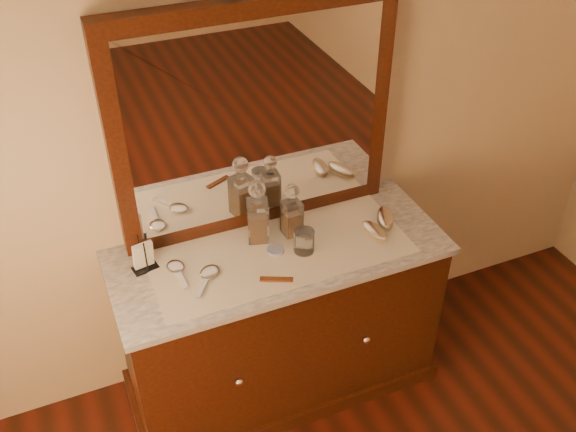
# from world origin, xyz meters

# --- Properties ---
(dresser_cabinet) EXTENTS (1.40, 0.55, 0.82)m
(dresser_cabinet) POSITION_xyz_m (0.00, 1.96, 0.41)
(dresser_cabinet) COLOR black
(dresser_cabinet) RESTS_ON floor
(dresser_plinth) EXTENTS (1.46, 0.59, 0.08)m
(dresser_plinth) POSITION_xyz_m (0.00, 1.96, 0.04)
(dresser_plinth) COLOR black
(dresser_plinth) RESTS_ON floor
(knob_left) EXTENTS (0.04, 0.04, 0.04)m
(knob_left) POSITION_xyz_m (-0.30, 1.67, 0.45)
(knob_left) COLOR silver
(knob_left) RESTS_ON dresser_cabinet
(knob_right) EXTENTS (0.04, 0.04, 0.04)m
(knob_right) POSITION_xyz_m (0.30, 1.67, 0.45)
(knob_right) COLOR silver
(knob_right) RESTS_ON dresser_cabinet
(marble_top) EXTENTS (1.44, 0.59, 0.03)m
(marble_top) POSITION_xyz_m (0.00, 1.96, 0.83)
(marble_top) COLOR white
(marble_top) RESTS_ON dresser_cabinet
(mirror_frame) EXTENTS (1.20, 0.08, 1.00)m
(mirror_frame) POSITION_xyz_m (0.00, 2.20, 1.35)
(mirror_frame) COLOR black
(mirror_frame) RESTS_ON marble_top
(mirror_glass) EXTENTS (1.06, 0.01, 0.86)m
(mirror_glass) POSITION_xyz_m (0.00, 2.17, 1.35)
(mirror_glass) COLOR white
(mirror_glass) RESTS_ON marble_top
(lace_runner) EXTENTS (1.10, 0.45, 0.00)m
(lace_runner) POSITION_xyz_m (0.00, 1.94, 0.85)
(lace_runner) COLOR white
(lace_runner) RESTS_ON marble_top
(pin_dish) EXTENTS (0.08, 0.08, 0.01)m
(pin_dish) POSITION_xyz_m (-0.02, 1.95, 0.86)
(pin_dish) COLOR silver
(pin_dish) RESTS_ON lace_runner
(comb) EXTENTS (0.13, 0.08, 0.01)m
(comb) POSITION_xyz_m (-0.08, 1.78, 0.86)
(comb) COLOR brown
(comb) RESTS_ON lace_runner
(napkin_rack) EXTENTS (0.11, 0.08, 0.15)m
(napkin_rack) POSITION_xyz_m (-0.55, 2.06, 0.91)
(napkin_rack) COLOR black
(napkin_rack) RESTS_ON marble_top
(decanter_left) EXTENTS (0.11, 0.11, 0.30)m
(decanter_left) POSITION_xyz_m (-0.05, 2.06, 0.97)
(decanter_left) COLOR #955515
(decanter_left) RESTS_ON lace_runner
(decanter_right) EXTENTS (0.08, 0.08, 0.25)m
(decanter_right) POSITION_xyz_m (0.09, 2.04, 0.95)
(decanter_right) COLOR #955515
(decanter_right) RESTS_ON lace_runner
(brush_near) EXTENTS (0.09, 0.16, 0.04)m
(brush_near) POSITION_xyz_m (0.42, 1.88, 0.88)
(brush_near) COLOR #937F5A
(brush_near) RESTS_ON lace_runner
(brush_far) EXTENTS (0.13, 0.18, 0.04)m
(brush_far) POSITION_xyz_m (0.51, 1.94, 0.88)
(brush_far) COLOR #937F5A
(brush_far) RESTS_ON lace_runner
(hand_mirror_outer) EXTENTS (0.08, 0.19, 0.02)m
(hand_mirror_outer) POSITION_xyz_m (-0.44, 1.99, 0.86)
(hand_mirror_outer) COLOR silver
(hand_mirror_outer) RESTS_ON lace_runner
(hand_mirror_inner) EXTENTS (0.16, 0.19, 0.02)m
(hand_mirror_inner) POSITION_xyz_m (-0.33, 1.91, 0.86)
(hand_mirror_inner) COLOR silver
(hand_mirror_inner) RESTS_ON lace_runner
(tumblers) EXTENTS (0.09, 0.09, 0.10)m
(tumblers) POSITION_xyz_m (0.10, 1.91, 0.90)
(tumblers) COLOR white
(tumblers) RESTS_ON lace_runner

